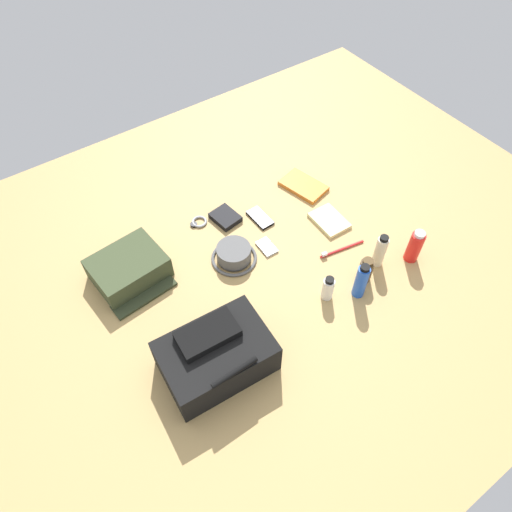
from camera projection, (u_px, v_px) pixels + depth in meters
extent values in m
cube|color=tan|center=(256.00, 264.00, 1.78)|extent=(2.64, 2.02, 0.02)
cube|color=black|center=(216.00, 356.00, 1.46)|extent=(0.35, 0.25, 0.13)
cube|color=black|center=(208.00, 334.00, 1.42)|extent=(0.19, 0.12, 0.03)
cylinder|color=black|center=(235.00, 372.00, 1.35)|extent=(0.15, 0.02, 0.02)
cube|color=#384228|center=(128.00, 268.00, 1.70)|extent=(0.27, 0.22, 0.10)
cube|color=#2C3520|center=(144.00, 295.00, 1.68)|extent=(0.24, 0.09, 0.01)
cylinder|color=#575757|center=(234.00, 253.00, 1.76)|extent=(0.13, 0.13, 0.06)
torus|color=#575757|center=(234.00, 258.00, 1.78)|extent=(0.17, 0.17, 0.01)
cylinder|color=red|center=(414.00, 247.00, 1.73)|extent=(0.05, 0.05, 0.13)
cylinder|color=silver|center=(420.00, 234.00, 1.68)|extent=(0.04, 0.04, 0.01)
cylinder|color=beige|center=(380.00, 252.00, 1.72)|extent=(0.04, 0.04, 0.14)
cylinder|color=black|center=(384.00, 238.00, 1.66)|extent=(0.03, 0.03, 0.01)
cylinder|color=#473319|center=(365.00, 271.00, 1.69)|extent=(0.05, 0.05, 0.09)
cylinder|color=#473319|center=(368.00, 262.00, 1.65)|extent=(0.04, 0.04, 0.01)
cylinder|color=blue|center=(361.00, 282.00, 1.63)|extent=(0.04, 0.04, 0.15)
cylinder|color=black|center=(365.00, 268.00, 1.57)|extent=(0.03, 0.03, 0.01)
cylinder|color=white|center=(328.00, 289.00, 1.64)|extent=(0.04, 0.04, 0.09)
cylinder|color=black|center=(330.00, 280.00, 1.60)|extent=(0.03, 0.03, 0.01)
cube|color=orange|center=(303.00, 186.00, 2.02)|extent=(0.16, 0.21, 0.02)
cube|color=white|center=(303.00, 186.00, 2.02)|extent=(0.15, 0.20, 0.01)
cube|color=black|center=(260.00, 218.00, 1.91)|extent=(0.06, 0.12, 0.01)
cube|color=black|center=(260.00, 217.00, 1.90)|extent=(0.05, 0.08, 0.00)
cube|color=#B7B7BC|center=(267.00, 247.00, 1.81)|extent=(0.05, 0.09, 0.01)
cylinder|color=silver|center=(264.00, 244.00, 1.82)|extent=(0.03, 0.03, 0.00)
torus|color=#99999E|center=(199.00, 222.00, 1.89)|extent=(0.06, 0.06, 0.01)
cylinder|color=black|center=(194.00, 224.00, 1.88)|extent=(0.03, 0.03, 0.01)
cylinder|color=red|center=(342.00, 249.00, 1.81)|extent=(0.19, 0.04, 0.01)
cube|color=white|center=(324.00, 254.00, 1.78)|extent=(0.02, 0.02, 0.01)
cube|color=black|center=(225.00, 217.00, 1.90)|extent=(0.10, 0.12, 0.02)
cube|color=beige|center=(329.00, 220.00, 1.89)|extent=(0.11, 0.15, 0.02)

